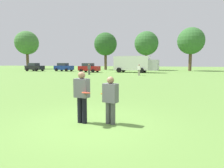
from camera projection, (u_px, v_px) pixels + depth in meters
name	position (u px, v px, depth m)	size (l,w,h in m)	color
ground_plane	(91.00, 124.00, 6.53)	(181.07, 181.07, 0.00)	#608C3D
player_thrower	(82.00, 94.00, 6.57)	(0.51, 0.34, 1.71)	black
player_defender	(110.00, 98.00, 6.46)	(0.51, 0.37, 1.56)	#4C4C51
frisbee	(86.00, 93.00, 6.26)	(0.27, 0.27, 0.06)	#E54C33
traffic_cone	(104.00, 90.00, 12.70)	(0.32, 0.32, 0.48)	#D8590C
parked_car_near_left	(35.00, 67.00, 45.37)	(4.33, 2.47, 1.82)	black
parked_car_mid_left	(64.00, 67.00, 44.83)	(4.33, 2.47, 1.82)	navy
parked_car_center	(89.00, 68.00, 40.00)	(4.33, 2.47, 1.82)	maroon
box_truck	(135.00, 64.00, 38.89)	(8.66, 3.43, 3.18)	white
bystander_sideline_watcher	(89.00, 69.00, 32.11)	(0.54, 0.41, 1.75)	#4C4C51
bystander_far_jogger	(139.00, 69.00, 30.12)	(0.53, 0.42, 1.69)	gray
tree_west_oak	(27.00, 43.00, 58.81)	(6.82, 6.82, 11.09)	brown
tree_west_maple	(105.00, 44.00, 52.77)	(6.01, 6.01, 9.77)	brown
tree_center_elm	(146.00, 43.00, 49.83)	(5.94, 5.94, 9.64)	brown
tree_east_birch	(191.00, 41.00, 45.94)	(6.11, 6.11, 9.93)	brown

